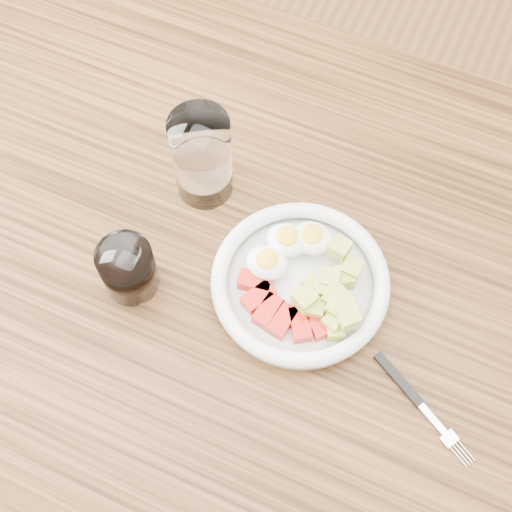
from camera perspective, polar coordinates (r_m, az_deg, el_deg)
The scene contains 6 objects.
ground at distance 1.69m, azimuth 0.18°, elevation -12.19°, with size 4.00×4.00×0.00m, color brown.
dining_table at distance 1.06m, azimuth 0.28°, elevation -3.72°, with size 1.50×0.90×0.77m.
bowl at distance 0.94m, azimuth 3.62°, elevation -2.08°, with size 0.24×0.24×0.06m.
fork at distance 0.92m, azimuth 12.28°, elevation -10.72°, with size 0.16×0.09×0.01m.
water_glass at distance 0.97m, azimuth -4.34°, elevation 7.89°, with size 0.08×0.08×0.15m, color white.
coffee_glass at distance 0.94m, azimuth -10.19°, elevation -1.03°, with size 0.07×0.07×0.08m.
Camera 1 is at (0.15, -0.36, 1.65)m, focal length 50.00 mm.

